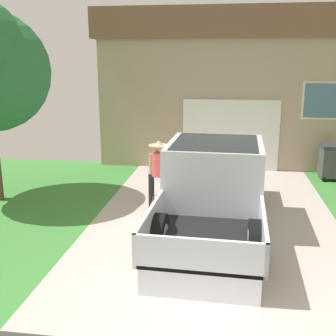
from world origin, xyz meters
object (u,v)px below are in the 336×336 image
Objects in this scene: handbag at (160,207)px; wheeled_trash_bin at (331,161)px; house_with_garage at (247,84)px; pickup_truck at (214,187)px; person_with_hat at (159,169)px.

wheeled_trash_bin is at bearing 36.88° from handbag.
pickup_truck is at bearing -96.93° from house_with_garage.
wheeled_trash_bin reaches higher than handbag.
person_with_hat reaches higher than handbag.
person_with_hat is 7.45m from house_with_garage.
wheeled_trash_bin is at bearing 51.44° from pickup_truck.
person_with_hat is 3.76× the size of handbag.
person_with_hat is at bearing -145.00° from wheeled_trash_bin.
house_with_garage is at bearing 121.18° from wheeled_trash_bin.
person_with_hat is (-1.28, 0.61, 0.18)m from pickup_truck.
person_with_hat is at bearing 156.49° from pickup_truck.
pickup_truck reaches higher than handbag.
house_with_garage is 4.85m from wheeled_trash_bin.
wheeled_trash_bin is (4.50, 3.15, -0.40)m from person_with_hat.
house_with_garage reaches higher than handbag.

